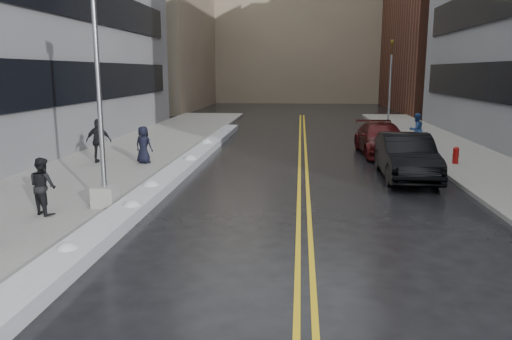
% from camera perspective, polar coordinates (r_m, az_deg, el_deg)
% --- Properties ---
extents(ground, '(160.00, 160.00, 0.00)m').
position_cam_1_polar(ground, '(12.59, -6.00, -7.56)').
color(ground, black).
rests_on(ground, ground).
extents(sidewalk_west, '(5.50, 50.00, 0.15)m').
position_cam_1_polar(sidewalk_west, '(23.49, -15.17, 1.12)').
color(sidewalk_west, gray).
rests_on(sidewalk_west, ground).
extents(sidewalk_east, '(4.00, 50.00, 0.15)m').
position_cam_1_polar(sidewalk_east, '(23.34, 24.13, 0.46)').
color(sidewalk_east, gray).
rests_on(sidewalk_east, ground).
extents(lane_line_left, '(0.12, 50.00, 0.01)m').
position_cam_1_polar(lane_line_left, '(22.06, 5.00, 0.65)').
color(lane_line_left, gold).
rests_on(lane_line_left, ground).
extents(lane_line_right, '(0.12, 50.00, 0.01)m').
position_cam_1_polar(lane_line_right, '(22.07, 5.78, 0.64)').
color(lane_line_right, gold).
rests_on(lane_line_right, ground).
extents(snow_ridge, '(0.90, 30.00, 0.34)m').
position_cam_1_polar(snow_ridge, '(20.63, -8.46, 0.30)').
color(snow_ridge, silver).
rests_on(snow_ridge, ground).
extents(building_west_far, '(14.00, 22.00, 18.00)m').
position_cam_1_polar(building_west_far, '(58.69, -13.14, 15.81)').
color(building_west_far, gray).
rests_on(building_west_far, ground).
extents(building_far, '(36.00, 16.00, 22.00)m').
position_cam_1_polar(building_far, '(72.03, 5.00, 16.76)').
color(building_far, gray).
rests_on(building_far, ground).
extents(lamppost, '(0.65, 0.65, 7.62)m').
position_cam_1_polar(lamppost, '(14.89, -17.32, 4.90)').
color(lamppost, gray).
rests_on(lamppost, sidewalk_west).
extents(fire_hydrant, '(0.26, 0.26, 0.73)m').
position_cam_1_polar(fire_hydrant, '(22.95, 21.87, 1.67)').
color(fire_hydrant, maroon).
rests_on(fire_hydrant, sidewalk_east).
extents(traffic_signal, '(0.16, 0.20, 6.00)m').
position_cam_1_polar(traffic_signal, '(36.22, 15.09, 9.85)').
color(traffic_signal, gray).
rests_on(traffic_signal, sidewalk_east).
extents(pedestrian_b, '(0.97, 0.91, 1.60)m').
position_cam_1_polar(pedestrian_b, '(14.88, -23.18, -1.70)').
color(pedestrian_b, black).
rests_on(pedestrian_b, sidewalk_west).
extents(pedestrian_c, '(0.89, 0.71, 1.59)m').
position_cam_1_polar(pedestrian_c, '(21.87, -12.73, 2.82)').
color(pedestrian_c, black).
rests_on(pedestrian_c, sidewalk_west).
extents(pedestrian_d, '(1.12, 0.49, 1.89)m').
position_cam_1_polar(pedestrian_d, '(22.48, -17.52, 3.18)').
color(pedestrian_d, black).
rests_on(pedestrian_d, sidewalk_west).
extents(pedestrian_east, '(1.04, 0.96, 1.72)m').
position_cam_1_polar(pedestrian_east, '(27.67, 17.84, 4.41)').
color(pedestrian_east, navy).
rests_on(pedestrian_east, sidewalk_east).
extents(car_black, '(1.89, 5.21, 1.71)m').
position_cam_1_polar(car_black, '(19.81, 16.78, 1.49)').
color(car_black, black).
rests_on(car_black, ground).
extents(car_maroon, '(2.34, 5.37, 1.54)m').
position_cam_1_polar(car_maroon, '(25.20, 14.17, 3.44)').
color(car_maroon, '#3D090B').
rests_on(car_maroon, ground).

